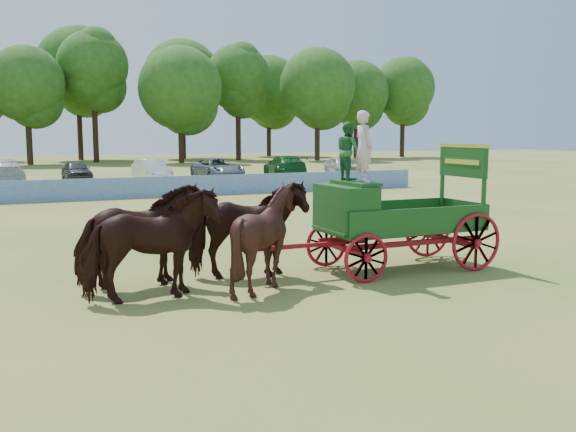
{
  "coord_description": "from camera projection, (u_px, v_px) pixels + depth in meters",
  "views": [
    {
      "loc": [
        -10.07,
        -14.28,
        3.28
      ],
      "look_at": [
        -3.99,
        -0.45,
        1.3
      ],
      "focal_mm": 40.0,
      "sensor_mm": 36.0,
      "label": 1
    }
  ],
  "objects": [
    {
      "name": "sponsor_banner",
      "position": [
        198.0,
        186.0,
        33.28
      ],
      "size": [
        26.0,
        0.08,
        1.05
      ],
      "primitive_type": "cube",
      "color": "#1D3F9D",
      "rests_on": "ground"
    },
    {
      "name": "farm_dray",
      "position": [
        375.0,
        206.0,
        15.02
      ],
      "size": [
        5.99,
        2.0,
        3.75
      ],
      "color": "#A81023",
      "rests_on": "ground"
    },
    {
      "name": "horse_lead_left",
      "position": [
        151.0,
        245.0,
        12.42
      ],
      "size": [
        2.69,
        1.37,
        2.21
      ],
      "primitive_type": "imported",
      "rotation": [
        0.0,
        0.0,
        1.64
      ],
      "color": "black",
      "rests_on": "ground"
    },
    {
      "name": "ground",
      "position": [
        416.0,
        254.0,
        17.41
      ],
      "size": [
        160.0,
        160.0,
        0.0
      ],
      "primitive_type": "plane",
      "color": "#A08948",
      "rests_on": "ground"
    },
    {
      "name": "parked_cars",
      "position": [
        72.0,
        171.0,
        41.8
      ],
      "size": [
        41.87,
        7.12,
        1.6
      ],
      "color": "silver",
      "rests_on": "ground"
    },
    {
      "name": "horse_wheel_right",
      "position": [
        247.0,
        230.0,
        14.38
      ],
      "size": [
        2.79,
        1.66,
        2.21
      ],
      "primitive_type": "imported",
      "rotation": [
        0.0,
        0.0,
        1.38
      ],
      "color": "black",
      "rests_on": "ground"
    },
    {
      "name": "horse_lead_right",
      "position": [
        140.0,
        237.0,
        13.42
      ],
      "size": [
        2.8,
        1.68,
        2.21
      ],
      "primitive_type": "imported",
      "rotation": [
        0.0,
        0.0,
        1.77
      ],
      "color": "black",
      "rests_on": "ground"
    },
    {
      "name": "treeline",
      "position": [
        58.0,
        76.0,
        69.34
      ],
      "size": [
        89.83,
        24.27,
        15.52
      ],
      "color": "#382314",
      "rests_on": "ground"
    },
    {
      "name": "horse_wheel_left",
      "position": [
        266.0,
        237.0,
        13.38
      ],
      "size": [
        2.08,
        1.87,
        2.21
      ],
      "primitive_type": "imported",
      "rotation": [
        0.0,
        0.0,
        1.53
      ],
      "color": "black",
      "rests_on": "ground"
    }
  ]
}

